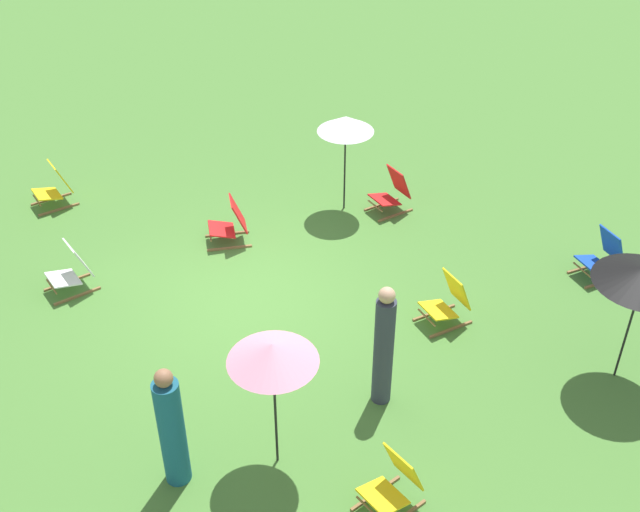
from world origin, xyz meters
TOP-DOWN VIEW (x-y plane):
  - ground_plane at (0.00, 0.00)m, footprint 40.00×40.00m
  - deckchair_0 at (-1.52, 3.20)m, footprint 0.60×0.83m
  - deckchair_1 at (1.61, 2.59)m, footprint 0.56×0.81m
  - deckchair_2 at (-3.98, -2.43)m, footprint 0.62×0.84m
  - deckchair_3 at (4.28, 0.39)m, footprint 0.68×0.87m
  - deckchair_4 at (-1.26, -2.47)m, footprint 0.64×0.85m
  - deckchair_5 at (1.51, 5.46)m, footprint 0.50×0.77m
  - deckchair_6 at (-1.62, 0.20)m, footprint 0.61×0.84m
  - umbrella_0 at (3.17, -0.63)m, footprint 1.04×1.04m
  - umbrella_2 at (-1.90, 2.43)m, footprint 0.99×0.99m
  - person_0 at (2.98, -1.82)m, footprint 0.43×0.43m
  - person_1 at (2.70, 1.00)m, footprint 0.37×0.37m

SIDE VIEW (x-z plane):
  - ground_plane at x=0.00m, z-range 0.00..0.00m
  - deckchair_0 at x=-1.52m, z-range -0.05..0.79m
  - deckchair_1 at x=1.61m, z-range -0.05..0.79m
  - deckchair_2 at x=-3.98m, z-range -0.05..0.79m
  - deckchair_3 at x=4.28m, z-range -0.05..0.79m
  - deckchair_4 at x=-1.26m, z-range -0.05..0.79m
  - deckchair_5 at x=1.51m, z-range -0.05..0.79m
  - deckchair_6 at x=-1.62m, z-range -0.05..0.79m
  - person_0 at x=2.98m, z-range -0.05..1.70m
  - person_1 at x=2.70m, z-range -0.03..1.84m
  - umbrella_2 at x=-1.90m, z-range 0.77..2.61m
  - umbrella_0 at x=3.17m, z-range 0.82..2.73m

